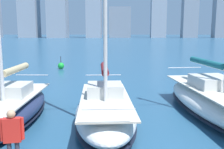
{
  "coord_description": "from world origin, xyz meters",
  "views": [
    {
      "loc": [
        -0.26,
        5.47,
        4.17
      ],
      "look_at": [
        0.2,
        -6.34,
        2.2
      ],
      "focal_mm": 42.0,
      "sensor_mm": 36.0,
      "label": 1
    }
  ],
  "objects_px": {
    "sailboat_tan": "(10,108)",
    "channel_buoy": "(61,66)",
    "sailboat_teal": "(216,101)",
    "sailboat_maroon": "(105,109)",
    "person_red_shirt": "(12,134)"
  },
  "relations": [
    {
      "from": "sailboat_tan",
      "to": "channel_buoy",
      "type": "bearing_deg",
      "value": -84.59
    },
    {
      "from": "sailboat_teal",
      "to": "sailboat_tan",
      "type": "relative_size",
      "value": 1.17
    },
    {
      "from": "sailboat_teal",
      "to": "sailboat_tan",
      "type": "bearing_deg",
      "value": 7.61
    },
    {
      "from": "sailboat_tan",
      "to": "channel_buoy",
      "type": "xyz_separation_m",
      "value": [
        1.62,
        -17.16,
        -0.31
      ]
    },
    {
      "from": "sailboat_tan",
      "to": "channel_buoy",
      "type": "relative_size",
      "value": 6.79
    },
    {
      "from": "sailboat_teal",
      "to": "sailboat_maroon",
      "type": "relative_size",
      "value": 0.9
    },
    {
      "from": "sailboat_maroon",
      "to": "sailboat_tan",
      "type": "distance_m",
      "value": 4.43
    },
    {
      "from": "sailboat_tan",
      "to": "channel_buoy",
      "type": "distance_m",
      "value": 17.24
    },
    {
      "from": "sailboat_teal",
      "to": "channel_buoy",
      "type": "height_order",
      "value": "sailboat_teal"
    },
    {
      "from": "sailboat_tan",
      "to": "person_red_shirt",
      "type": "height_order",
      "value": "sailboat_tan"
    },
    {
      "from": "sailboat_teal",
      "to": "sailboat_maroon",
      "type": "xyz_separation_m",
      "value": [
        5.39,
        1.55,
        -0.01
      ]
    },
    {
      "from": "sailboat_teal",
      "to": "channel_buoy",
      "type": "bearing_deg",
      "value": -54.19
    },
    {
      "from": "person_red_shirt",
      "to": "channel_buoy",
      "type": "bearing_deg",
      "value": -79.86
    },
    {
      "from": "sailboat_maroon",
      "to": "channel_buoy",
      "type": "bearing_deg",
      "value": -70.82
    },
    {
      "from": "person_red_shirt",
      "to": "channel_buoy",
      "type": "height_order",
      "value": "person_red_shirt"
    }
  ]
}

